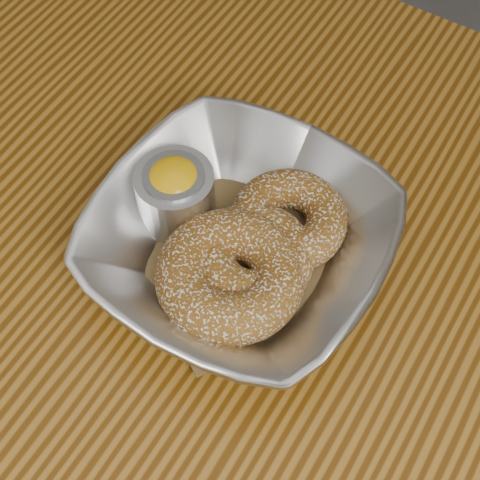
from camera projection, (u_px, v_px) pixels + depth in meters
The scene contains 7 objects.
table at pixel (278, 428), 0.60m from camera, with size 1.20×0.80×0.75m.
serving_bowl at pixel (240, 243), 0.54m from camera, with size 0.22×0.22×0.05m, color silver.
parchment at pixel (240, 255), 0.56m from camera, with size 0.14×0.14×0.00m, color brown.
donut_back at pixel (289, 219), 0.55m from camera, with size 0.09×0.09×0.03m, color brown.
donut_front at pixel (230, 275), 0.52m from camera, with size 0.11×0.11×0.04m, color brown.
donut_extra at pixel (254, 256), 0.54m from camera, with size 0.09×0.09×0.03m, color brown.
ramekin at pixel (176, 193), 0.55m from camera, with size 0.06×0.06×0.06m.
Camera 1 is at (0.07, -0.17, 1.24)m, focal length 55.00 mm.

